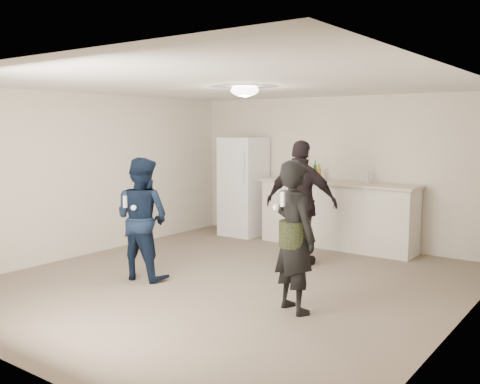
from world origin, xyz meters
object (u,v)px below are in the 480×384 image
Objects in this scene: counter at (337,216)px; fridge at (243,186)px; spectator at (301,203)px; man at (142,218)px; shaker at (299,175)px; woman at (295,236)px.

fridge is (-1.86, -0.07, 0.38)m from counter.
spectator reaches higher than fridge.
spectator is (0.10, -1.37, 0.38)m from counter.
spectator is (1.96, -1.30, 0.00)m from fridge.
man is at bearing -78.75° from fridge.
man reaches higher than shaker.
spectator is (1.34, 1.83, 0.10)m from man.
shaker is at bearing -1.03° from fridge.
man is at bearing 25.57° from woman.
woman is at bearing 107.09° from spectator.
shaker is 3.18m from man.
counter is 1.58× the size of woman.
woman is 1.98m from spectator.
spectator reaches higher than woman.
spectator is (-0.92, 1.75, 0.08)m from woman.
fridge is at bearing -22.95° from woman.
woman is (1.69, -3.03, -0.35)m from shaker.
woman is (2.88, -3.05, -0.08)m from fridge.
spectator reaches higher than counter.
fridge is at bearing -86.96° from man.
counter is 0.94m from shaker.
fridge reaches higher than shaker.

